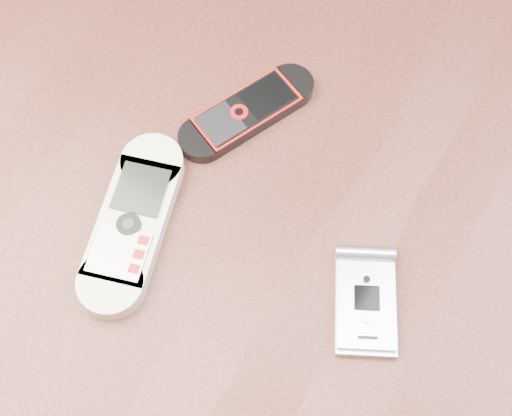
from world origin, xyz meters
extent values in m
plane|color=#472B19|center=(0.00, 0.00, 0.00)|extent=(4.00, 4.00, 0.00)
cube|color=black|center=(0.00, 0.00, 0.73)|extent=(1.20, 0.80, 0.03)
cube|color=black|center=(-0.54, 0.34, 0.36)|extent=(0.06, 0.06, 0.71)
cube|color=silver|center=(-0.07, -0.06, 0.76)|extent=(0.09, 0.17, 0.02)
cube|color=black|center=(-0.05, 0.08, 0.76)|extent=(0.09, 0.14, 0.01)
cube|color=silver|center=(0.12, -0.03, 0.76)|extent=(0.08, 0.10, 0.01)
camera|label=1|loc=(0.12, -0.21, 1.27)|focal=50.00mm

